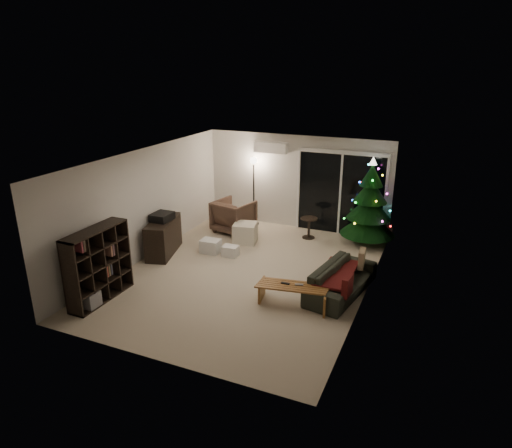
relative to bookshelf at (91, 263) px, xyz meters
The scene contains 18 objects.
room 4.48m from the bookshelf, 52.77° to the left, with size 6.50×7.51×2.60m.
bookshelf is the anchor object (origin of this frame).
media_cabinet 2.35m from the bookshelf, 90.00° to the left, with size 0.49×1.31×0.82m, color black.
stereo 2.34m from the bookshelf, 90.00° to the left, with size 0.42×0.49×0.17m, color black.
armchair 4.40m from the bookshelf, 78.60° to the left, with size 0.92×0.94×0.86m, color brown.
ottoman 4.03m from the bookshelf, 68.52° to the left, with size 0.55×0.55×0.49m, color beige.
cardboard_box_a 3.02m from the bookshelf, 70.57° to the left, with size 0.45×0.34×0.32m, color white.
cardboard_box_b 3.23m from the bookshelf, 61.44° to the left, with size 0.36×0.27×0.25m, color white.
side_table 5.46m from the bookshelf, 58.56° to the left, with size 0.43×0.43×0.54m, color black.
floor_lamp 5.18m from the bookshelf, 77.53° to the left, with size 0.29×0.29×1.82m, color black.
sofa 4.78m from the bookshelf, 25.39° to the left, with size 1.93×0.76×0.56m, color #2A2E27.
sofa_throw 4.68m from the bookshelf, 25.92° to the left, with size 0.60×1.39×0.05m, color #410E0F.
cushion_a 5.29m from the bookshelf, 30.60° to the left, with size 0.11×0.37×0.37m, color #987B62.
cushion_b 4.76m from the bookshelf, 17.00° to the left, with size 0.11×0.37×0.37m, color #410E0F.
coffee_table 3.82m from the bookshelf, 18.58° to the left, with size 1.30×0.46×0.41m, color olive, non-canonical shape.
remote_a 3.66m from the bookshelf, 19.33° to the left, with size 0.16×0.05×0.02m, color black.
remote_b 3.91m from the bookshelf, 18.81° to the left, with size 0.15×0.04×0.02m, color slate.
christmas_tree 6.49m from the bookshelf, 48.70° to the left, with size 1.35×1.35×2.17m, color black.
Camera 1 is at (3.70, -8.00, 4.28)m, focal length 32.00 mm.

